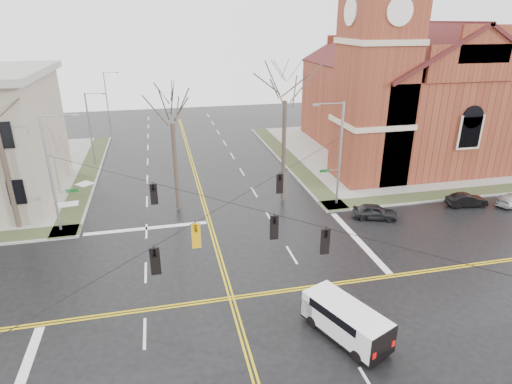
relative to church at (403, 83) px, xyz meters
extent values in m
plane|color=black|center=(-24.76, -24.78, -8.43)|extent=(120.00, 120.00, 0.00)
cube|color=gray|center=(0.24, 0.22, -8.36)|extent=(30.00, 30.00, 0.15)
cube|color=#2C371E|center=(-13.56, 0.22, -8.28)|extent=(2.00, 30.00, 0.02)
cube|color=#2C371E|center=(0.24, -13.58, -8.28)|extent=(30.00, 2.00, 0.02)
cube|color=#2C371E|center=(-35.96, 0.22, -8.28)|extent=(2.00, 30.00, 0.02)
cube|color=gold|center=(-24.88, -24.78, -8.43)|extent=(0.12, 100.00, 0.01)
cube|color=gold|center=(-24.64, -24.78, -8.43)|extent=(0.12, 100.00, 0.01)
cube|color=gold|center=(-24.76, -24.90, -8.43)|extent=(100.00, 0.12, 0.01)
cube|color=gold|center=(-24.76, -24.66, -8.43)|extent=(100.00, 0.12, 0.01)
cube|color=silver|center=(-29.76, -14.28, -8.43)|extent=(9.50, 0.50, 0.01)
cube|color=silver|center=(-14.26, -19.78, -8.43)|extent=(0.50, 9.50, 0.01)
cube|color=maroon|center=(-7.76, -7.78, 1.57)|extent=(6.00, 6.00, 20.00)
cylinder|color=silver|center=(-7.76, -10.83, 7.57)|extent=(2.40, 0.15, 2.40)
cylinder|color=silver|center=(-10.81, -7.78, 7.57)|extent=(0.15, 2.40, 2.40)
cube|color=maroon|center=(1.24, 1.22, -3.43)|extent=(18.00, 24.00, 10.00)
cube|color=maroon|center=(-7.96, -4.78, -6.23)|extent=(2.00, 5.00, 4.40)
cylinder|color=gray|center=(-13.26, -13.28, -3.78)|extent=(0.20, 0.20, 9.00)
cylinder|color=gray|center=(-13.86, -13.28, -5.13)|extent=(1.20, 0.06, 0.06)
cube|color=#0D4B16|center=(-14.56, -13.28, -5.13)|extent=(0.90, 0.04, 0.25)
cylinder|color=gray|center=(-14.46, -13.28, 0.62)|extent=(2.40, 0.08, 0.08)
cube|color=gray|center=(-15.66, -13.28, 0.57)|extent=(0.50, 0.22, 0.15)
cylinder|color=gray|center=(-36.26, -13.28, -3.78)|extent=(0.20, 0.20, 9.00)
cylinder|color=gray|center=(-35.66, -13.28, -5.13)|extent=(1.20, 0.06, 0.06)
cube|color=#0D4B16|center=(-34.96, -13.28, -5.13)|extent=(0.90, 0.04, 0.25)
cylinder|color=gray|center=(-35.06, -13.28, 0.62)|extent=(2.40, 0.08, 0.08)
cube|color=gray|center=(-33.86, -13.28, 0.57)|extent=(0.50, 0.22, 0.15)
cylinder|color=black|center=(-24.76, -24.78, -2.23)|extent=(23.02, 23.02, 0.03)
cylinder|color=black|center=(-24.76, -24.78, -2.23)|extent=(23.02, 23.02, 0.03)
imported|color=black|center=(-28.76, -28.78, -2.98)|extent=(0.21, 0.26, 1.30)
imported|color=black|center=(-20.76, -20.78, -2.98)|extent=(0.21, 0.26, 1.30)
imported|color=orange|center=(-26.76, -26.78, -2.98)|extent=(0.21, 0.26, 1.30)
imported|color=black|center=(-28.76, -20.78, -2.98)|extent=(0.21, 0.26, 1.30)
imported|color=black|center=(-20.76, -28.78, -2.98)|extent=(0.21, 0.26, 1.30)
imported|color=black|center=(-22.76, -26.78, -2.98)|extent=(0.21, 0.26, 1.30)
cylinder|color=gray|center=(-35.56, 3.22, -4.33)|extent=(0.16, 0.16, 8.00)
cylinder|color=gray|center=(-34.56, 3.22, -0.43)|extent=(2.00, 0.07, 0.07)
cube|color=gray|center=(-33.56, 3.22, -0.48)|extent=(0.45, 0.20, 0.13)
cylinder|color=gray|center=(-35.56, 23.22, -4.33)|extent=(0.16, 0.16, 8.00)
cylinder|color=gray|center=(-34.56, 23.22, -0.43)|extent=(2.00, 0.07, 0.07)
cube|color=gray|center=(-33.56, 23.22, -0.48)|extent=(0.45, 0.20, 0.13)
cube|color=white|center=(-19.57, -29.37, -7.36)|extent=(3.57, 5.10, 1.53)
cube|color=white|center=(-20.35, -27.55, -7.58)|extent=(2.01, 1.47, 1.08)
cube|color=black|center=(-20.47, -27.26, -7.09)|extent=(1.57, 0.75, 0.72)
cube|color=black|center=(-19.64, -29.20, -6.86)|extent=(2.98, 3.70, 0.49)
cube|color=#B70C0A|center=(-19.26, -31.87, -7.54)|extent=(0.22, 0.14, 0.31)
cube|color=#B70C0A|center=(-17.97, -31.32, -7.54)|extent=(0.22, 0.14, 0.31)
cube|color=black|center=(-19.57, -29.37, -8.14)|extent=(3.62, 5.16, 0.09)
cylinder|color=black|center=(-20.95, -28.25, -8.11)|extent=(0.47, 0.69, 0.65)
cylinder|color=black|center=(-19.43, -27.60, -8.11)|extent=(0.47, 0.69, 0.65)
cylinder|color=black|center=(-19.71, -31.14, -8.11)|extent=(0.47, 0.69, 0.65)
cylinder|color=black|center=(-18.19, -30.49, -8.11)|extent=(0.47, 0.69, 0.65)
imported|color=black|center=(-11.30, -16.64, -7.82)|extent=(3.89, 2.64, 1.23)
imported|color=black|center=(-2.20, -16.15, -7.86)|extent=(3.59, 1.56, 1.15)
imported|color=#B1B2B4|center=(1.99, -16.79, -7.91)|extent=(3.89, 2.66, 1.05)
cylinder|color=#342921|center=(-39.60, -11.97, -4.13)|extent=(0.36, 0.36, 8.30)
cylinder|color=#342921|center=(-27.05, -11.01, -4.58)|extent=(0.36, 0.36, 7.41)
cylinder|color=#342921|center=(-17.66, -11.21, -3.84)|extent=(0.36, 0.36, 8.89)
camera|label=1|loc=(-28.08, -45.73, 6.98)|focal=30.00mm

